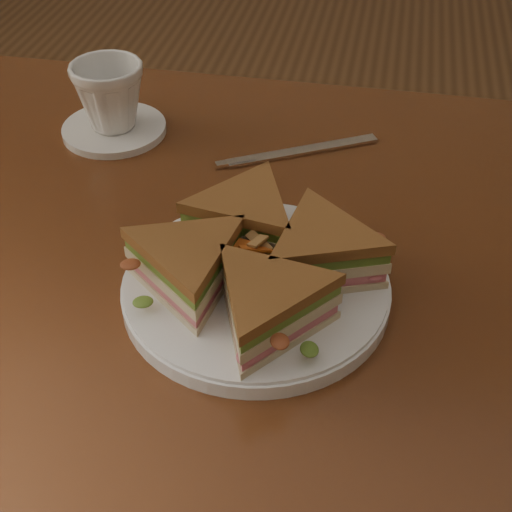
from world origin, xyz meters
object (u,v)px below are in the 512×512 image
object	(u,v)px
coffee_cup	(110,96)
plate	(256,289)
saucer	(114,129)
spoon	(234,213)
table	(276,322)
sandwich_wedges	(256,260)
knife	(292,153)

from	to	relation	value
coffee_cup	plate	bearing A→B (deg)	-52.98
plate	saucer	distance (m)	0.36
plate	spoon	size ratio (longest dim) A/B	1.43
table	coffee_cup	bearing A→B (deg)	140.70
sandwich_wedges	spoon	bearing A→B (deg)	111.81
table	spoon	size ratio (longest dim) A/B	6.52
table	sandwich_wedges	xyz separation A→B (m)	(-0.01, -0.06, 0.14)
spoon	saucer	xyz separation A→B (m)	(-0.19, 0.15, 0.00)
knife	coffee_cup	bearing A→B (deg)	148.74
saucer	coffee_cup	size ratio (longest dim) A/B	1.46
sandwich_wedges	coffee_cup	xyz separation A→B (m)	(-0.24, 0.27, 0.01)
sandwich_wedges	knife	distance (m)	0.27
plate	coffee_cup	bearing A→B (deg)	131.88
spoon	coffee_cup	xyz separation A→B (m)	(-0.19, 0.15, 0.05)
knife	plate	bearing A→B (deg)	-118.20
spoon	knife	bearing A→B (deg)	69.93
plate	spoon	world-z (taller)	plate
coffee_cup	saucer	bearing A→B (deg)	0.00
knife	saucer	bearing A→B (deg)	148.74
table	spoon	world-z (taller)	spoon
sandwich_wedges	plate	bearing A→B (deg)	180.00
table	knife	world-z (taller)	knife
table	sandwich_wedges	world-z (taller)	sandwich_wedges
plate	knife	size ratio (longest dim) A/B	1.35
spoon	saucer	distance (m)	0.25
spoon	knife	size ratio (longest dim) A/B	0.95
table	sandwich_wedges	distance (m)	0.16
plate	coffee_cup	world-z (taller)	coffee_cup
saucer	coffee_cup	world-z (taller)	coffee_cup
sandwich_wedges	saucer	world-z (taller)	sandwich_wedges
table	coffee_cup	distance (m)	0.36
sandwich_wedges	coffee_cup	world-z (taller)	coffee_cup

